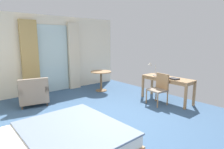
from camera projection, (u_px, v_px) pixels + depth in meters
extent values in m
cube|color=#38567A|center=(106.00, 123.00, 4.31)|extent=(6.05, 7.26, 0.10)
cube|color=silver|center=(48.00, 54.00, 6.60)|extent=(5.65, 0.12, 2.69)
cube|color=silver|center=(53.00, 59.00, 6.66)|extent=(1.15, 0.02, 2.37)
cube|color=tan|center=(30.00, 59.00, 6.07)|extent=(0.54, 0.10, 2.49)
cube|color=beige|center=(74.00, 56.00, 7.08)|extent=(0.43, 0.10, 2.49)
cube|color=white|center=(52.00, 143.00, 2.80)|extent=(2.17, 1.77, 0.20)
cube|color=slate|center=(73.00, 128.00, 3.02)|extent=(1.49, 1.79, 0.03)
cube|color=#9E754C|center=(167.00, 78.00, 5.64)|extent=(0.53, 1.56, 0.04)
cube|color=#9E754C|center=(167.00, 80.00, 5.65)|extent=(0.49, 1.48, 0.08)
cube|color=#9E754C|center=(194.00, 94.00, 5.29)|extent=(0.06, 0.06, 0.70)
cube|color=#9E754C|center=(152.00, 84.00, 6.42)|extent=(0.06, 0.06, 0.70)
cube|color=#9E754C|center=(186.00, 97.00, 5.00)|extent=(0.06, 0.06, 0.70)
cube|color=#9E754C|center=(143.00, 86.00, 6.13)|extent=(0.06, 0.06, 0.70)
cube|color=gray|center=(157.00, 90.00, 5.39)|extent=(0.49, 0.52, 0.04)
cube|color=#9E754C|center=(162.00, 81.00, 5.46)|extent=(0.08, 0.45, 0.45)
cylinder|color=#9E754C|center=(146.00, 97.00, 5.50)|extent=(0.04, 0.04, 0.40)
cylinder|color=#9E754C|center=(158.00, 101.00, 5.14)|extent=(0.04, 0.04, 0.40)
cylinder|color=#9E754C|center=(156.00, 95.00, 5.72)|extent=(0.04, 0.04, 0.40)
cylinder|color=#9E754C|center=(167.00, 98.00, 5.37)|extent=(0.04, 0.04, 0.40)
cylinder|color=#B7B2A8|center=(155.00, 75.00, 5.90)|extent=(0.16, 0.16, 0.02)
cylinder|color=#B7B2A8|center=(155.00, 70.00, 5.87)|extent=(0.02, 0.02, 0.33)
cone|color=#B7B2A8|center=(150.00, 64.00, 5.84)|extent=(0.16, 0.16, 0.14)
cube|color=#232328|center=(174.00, 79.00, 5.36)|extent=(0.24, 0.30, 0.04)
cube|color=gray|center=(33.00, 96.00, 5.38)|extent=(0.89, 0.82, 0.31)
cube|color=gray|center=(34.00, 86.00, 5.07)|extent=(0.77, 0.27, 0.41)
cube|color=gray|center=(45.00, 87.00, 5.50)|extent=(0.23, 0.69, 0.16)
cube|color=gray|center=(20.00, 90.00, 5.19)|extent=(0.23, 0.69, 0.16)
cylinder|color=#4C3D2D|center=(44.00, 99.00, 5.82)|extent=(0.04, 0.04, 0.10)
cylinder|color=#4C3D2D|center=(21.00, 102.00, 5.51)|extent=(0.04, 0.04, 0.10)
cylinder|color=#4C3D2D|center=(47.00, 104.00, 5.33)|extent=(0.04, 0.04, 0.10)
cylinder|color=#4C3D2D|center=(22.00, 108.00, 5.03)|extent=(0.04, 0.04, 0.10)
cylinder|color=#9E754C|center=(101.00, 72.00, 6.78)|extent=(0.75, 0.75, 0.03)
cylinder|color=brown|center=(101.00, 81.00, 6.85)|extent=(0.07, 0.07, 0.70)
cylinder|color=brown|center=(101.00, 90.00, 6.91)|extent=(0.41, 0.41, 0.02)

